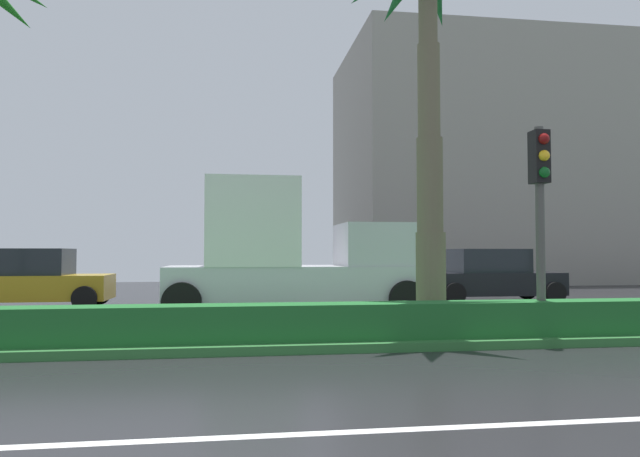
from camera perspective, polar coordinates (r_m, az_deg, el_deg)
name	(u,v)px	position (r m, az deg, el deg)	size (l,w,h in m)	color
ground_plane	(198,334)	(12.38, -11.69, -9.97)	(90.00, 42.00, 0.10)	black
near_lane_divider_stripe	(150,441)	(5.53, -16.06, -19.11)	(81.00, 0.14, 0.01)	white
median_strip	(195,335)	(11.38, -11.98, -10.02)	(85.50, 4.00, 0.15)	#2D6B33
median_hedge	(190,324)	(9.94, -12.47, -8.96)	(76.50, 0.70, 0.60)	#1E6028
palm_tree_centre_left	(428,19)	(12.46, 10.36, 19.28)	(3.52, 3.42, 7.94)	#676048
traffic_signal_median_right	(540,191)	(11.38, 20.48, 3.44)	(0.28, 0.43, 3.74)	#4C4C47
car_in_traffic_second	(31,280)	(18.99, -26.12, -4.45)	(4.30, 2.02, 1.72)	#B28C1E
box_truck_lead	(290,255)	(15.31, -2.94, -2.55)	(6.40, 2.64, 3.46)	silver
car_in_traffic_third	(491,276)	(20.07, 16.19, -4.46)	(4.30, 2.02, 1.72)	black
building_far_right	(535,169)	(36.64, 20.04, 5.43)	(21.96, 10.86, 12.92)	gray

